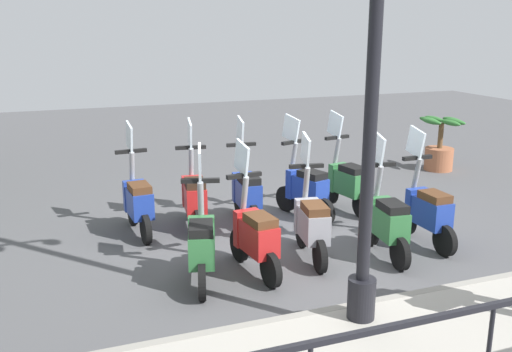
{
  "coord_description": "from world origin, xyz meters",
  "views": [
    {
      "loc": [
        -6.62,
        3.07,
        2.85
      ],
      "look_at": [
        0.2,
        0.5,
        0.9
      ],
      "focal_mm": 40.0,
      "sensor_mm": 36.0,
      "label": 1
    }
  ],
  "objects_px": {
    "potted_palm": "(440,148)",
    "scooter_near_4": "(202,243)",
    "scooter_near_2": "(311,222)",
    "scooter_near_0": "(427,210)",
    "scooter_far_2": "(246,192)",
    "lamp_post_near": "(372,100)",
    "scooter_far_4": "(138,201)",
    "scooter_far_3": "(194,196)",
    "scooter_far_1": "(305,187)",
    "scooter_near_1": "(386,220)",
    "scooter_far_0": "(346,181)",
    "scooter_near_3": "(255,235)"
  },
  "relations": [
    {
      "from": "scooter_near_1",
      "to": "scooter_far_2",
      "type": "xyz_separation_m",
      "value": [
        1.79,
        1.21,
        0.0
      ]
    },
    {
      "from": "potted_palm",
      "to": "scooter_far_2",
      "type": "relative_size",
      "value": 0.69
    },
    {
      "from": "potted_palm",
      "to": "scooter_near_4",
      "type": "distance_m",
      "value": 6.74
    },
    {
      "from": "potted_palm",
      "to": "scooter_far_0",
      "type": "bearing_deg",
      "value": 118.45
    },
    {
      "from": "scooter_near_4",
      "to": "scooter_far_1",
      "type": "height_order",
      "value": "same"
    },
    {
      "from": "scooter_near_0",
      "to": "scooter_far_1",
      "type": "distance_m",
      "value": 1.86
    },
    {
      "from": "scooter_near_0",
      "to": "scooter_far_0",
      "type": "bearing_deg",
      "value": 9.74
    },
    {
      "from": "scooter_near_3",
      "to": "lamp_post_near",
      "type": "bearing_deg",
      "value": -169.34
    },
    {
      "from": "scooter_near_2",
      "to": "scooter_far_2",
      "type": "xyz_separation_m",
      "value": [
        1.53,
        0.3,
        0.0
      ]
    },
    {
      "from": "potted_palm",
      "to": "scooter_near_2",
      "type": "height_order",
      "value": "scooter_near_2"
    },
    {
      "from": "lamp_post_near",
      "to": "scooter_far_3",
      "type": "bearing_deg",
      "value": 12.52
    },
    {
      "from": "scooter_near_0",
      "to": "scooter_near_1",
      "type": "height_order",
      "value": "same"
    },
    {
      "from": "lamp_post_near",
      "to": "scooter_far_0",
      "type": "height_order",
      "value": "lamp_post_near"
    },
    {
      "from": "lamp_post_near",
      "to": "scooter_far_2",
      "type": "relative_size",
      "value": 3.01
    },
    {
      "from": "scooter_far_4",
      "to": "potted_palm",
      "type": "bearing_deg",
      "value": -79.7
    },
    {
      "from": "scooter_near_4",
      "to": "scooter_far_3",
      "type": "bearing_deg",
      "value": 3.48
    },
    {
      "from": "scooter_far_1",
      "to": "scooter_far_4",
      "type": "relative_size",
      "value": 1.0
    },
    {
      "from": "lamp_post_near",
      "to": "scooter_near_0",
      "type": "relative_size",
      "value": 3.01
    },
    {
      "from": "scooter_near_2",
      "to": "scooter_far_3",
      "type": "height_order",
      "value": "same"
    },
    {
      "from": "scooter_near_3",
      "to": "scooter_near_4",
      "type": "height_order",
      "value": "same"
    },
    {
      "from": "scooter_near_1",
      "to": "scooter_far_4",
      "type": "distance_m",
      "value": 3.35
    },
    {
      "from": "scooter_near_1",
      "to": "scooter_far_0",
      "type": "relative_size",
      "value": 1.0
    },
    {
      "from": "scooter_far_0",
      "to": "scooter_far_3",
      "type": "distance_m",
      "value": 2.42
    },
    {
      "from": "scooter_far_2",
      "to": "scooter_far_0",
      "type": "bearing_deg",
      "value": -85.62
    },
    {
      "from": "scooter_near_0",
      "to": "scooter_near_3",
      "type": "bearing_deg",
      "value": 91.08
    },
    {
      "from": "scooter_far_3",
      "to": "scooter_far_4",
      "type": "relative_size",
      "value": 1.0
    },
    {
      "from": "lamp_post_near",
      "to": "potted_palm",
      "type": "distance_m",
      "value": 7.04
    },
    {
      "from": "potted_palm",
      "to": "scooter_near_4",
      "type": "height_order",
      "value": "scooter_near_4"
    },
    {
      "from": "scooter_near_0",
      "to": "scooter_near_2",
      "type": "xyz_separation_m",
      "value": [
        0.11,
        1.63,
        0.0
      ]
    },
    {
      "from": "scooter_near_2",
      "to": "scooter_far_2",
      "type": "height_order",
      "value": "same"
    },
    {
      "from": "scooter_far_1",
      "to": "scooter_far_2",
      "type": "xyz_separation_m",
      "value": [
        0.09,
        0.9,
        0.0
      ]
    },
    {
      "from": "scooter_far_0",
      "to": "scooter_far_2",
      "type": "xyz_separation_m",
      "value": [
        0.01,
        1.65,
        0.0
      ]
    },
    {
      "from": "scooter_near_3",
      "to": "scooter_far_0",
      "type": "distance_m",
      "value": 2.73
    },
    {
      "from": "scooter_near_3",
      "to": "scooter_near_4",
      "type": "relative_size",
      "value": 1.0
    },
    {
      "from": "potted_palm",
      "to": "lamp_post_near",
      "type": "bearing_deg",
      "value": 136.17
    },
    {
      "from": "scooter_near_4",
      "to": "scooter_far_0",
      "type": "relative_size",
      "value": 1.0
    },
    {
      "from": "scooter_near_0",
      "to": "scooter_near_1",
      "type": "distance_m",
      "value": 0.74
    },
    {
      "from": "lamp_post_near",
      "to": "scooter_far_2",
      "type": "bearing_deg",
      "value": -0.4
    },
    {
      "from": "scooter_near_3",
      "to": "scooter_far_2",
      "type": "distance_m",
      "value": 1.76
    },
    {
      "from": "scooter_far_0",
      "to": "potted_palm",
      "type": "bearing_deg",
      "value": -70.76
    },
    {
      "from": "potted_palm",
      "to": "scooter_near_1",
      "type": "xyz_separation_m",
      "value": [
        -3.43,
        3.49,
        0.04
      ]
    },
    {
      "from": "scooter_far_4",
      "to": "scooter_near_4",
      "type": "bearing_deg",
      "value": -170.9
    },
    {
      "from": "scooter_near_3",
      "to": "scooter_far_3",
      "type": "xyz_separation_m",
      "value": [
        1.75,
        0.26,
        0.0
      ]
    },
    {
      "from": "scooter_near_3",
      "to": "scooter_far_4",
      "type": "relative_size",
      "value": 1.0
    },
    {
      "from": "scooter_near_4",
      "to": "scooter_far_0",
      "type": "distance_m",
      "value": 3.28
    },
    {
      "from": "lamp_post_near",
      "to": "scooter_far_4",
      "type": "distance_m",
      "value": 4.1
    },
    {
      "from": "scooter_far_2",
      "to": "scooter_far_4",
      "type": "xyz_separation_m",
      "value": [
        0.11,
        1.55,
        0.0
      ]
    },
    {
      "from": "scooter_far_0",
      "to": "scooter_far_4",
      "type": "bearing_deg",
      "value": 78.59
    },
    {
      "from": "scooter_far_0",
      "to": "scooter_far_2",
      "type": "distance_m",
      "value": 1.65
    },
    {
      "from": "scooter_near_4",
      "to": "scooter_far_1",
      "type": "xyz_separation_m",
      "value": [
        1.63,
        -2.05,
        0.0
      ]
    }
  ]
}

